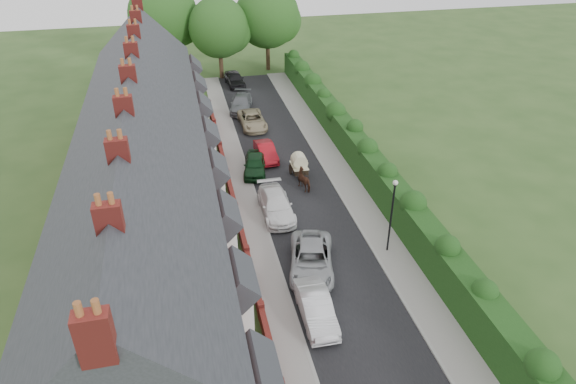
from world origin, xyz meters
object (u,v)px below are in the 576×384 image
Objects in this scene: car_silver_b at (311,260)px; car_black at (235,79)px; car_silver_a at (316,308)px; horse at (305,180)px; car_white at (276,205)px; car_beige at (252,120)px; horse_cart at (299,164)px; car_grey at (241,103)px; lamppost at (392,207)px; car_green at (255,164)px; car_red at (266,152)px.

car_black is at bearing 104.35° from car_silver_b.
car_silver_a is 13.57m from horse.
horse is (2.00, 9.35, 0.00)m from car_silver_b.
car_white is (-0.04, 10.34, 0.01)m from car_silver_a.
horse_cart is (2.02, -10.35, 0.44)m from car_beige.
car_white reaches higher than car_grey.
car_black reaches higher than car_grey.
horse_cart is (2.80, 15.23, 0.39)m from car_silver_a.
horse_cart reaches higher than car_white.
car_green is (-6.40, 12.01, -2.57)m from lamppost.
car_grey reaches higher than car_red.
car_black is at bearing 87.06° from car_red.
car_silver_b is 14.88m from car_red.
car_green is (-1.28, 12.68, -0.03)m from car_silver_b.
car_beige is 12.47m from horse.
car_black is at bearing 100.51° from car_grey.
car_grey is 1.86× the size of horse_cart.
horse is at bearing -33.96° from car_green.
car_silver_b is 3.03× the size of horse.
car_black is at bearing 88.10° from car_white.
lamppost is at bearing -64.62° from car_grey.
car_silver_b is at bearing -76.01° from car_grey.
car_silver_b is 1.39× the size of car_red.
car_white is 8.50m from car_red.
lamppost reaches higher than car_white.
car_white is (-0.85, 6.42, -0.02)m from car_silver_b.
car_silver_b is 1.21× the size of car_black.
horse is at bearing 109.81° from lamppost.
lamppost reaches higher than car_grey.
car_green is (-0.48, 16.61, -0.00)m from car_silver_a.
car_beige is 1.08× the size of car_black.
car_grey is at bearing -97.54° from car_black.
car_silver_a is 18.82m from car_red.
car_grey reaches higher than car_beige.
car_black is (-0.09, 11.99, 0.09)m from car_beige.
lamppost reaches higher than car_silver_b.
car_white reaches higher than car_silver_a.
car_silver_b reaches higher than car_silver_a.
car_white reaches higher than car_red.
lamppost is 7.93m from car_silver_a.
horse_cart reaches higher than car_silver_b.
car_red is 0.87× the size of car_black.
car_grey is 1.12× the size of car_black.
car_grey is 16.90m from horse.
car_silver_a is 16.61m from car_green.
car_silver_a is at bearing -93.26° from car_beige.
car_beige is at bearing -100.50° from horse.
car_silver_a is 15.49m from horse_cart.
car_silver_b is 11.48m from horse_cart.
horse_cart is at bearing 106.38° from lamppost.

